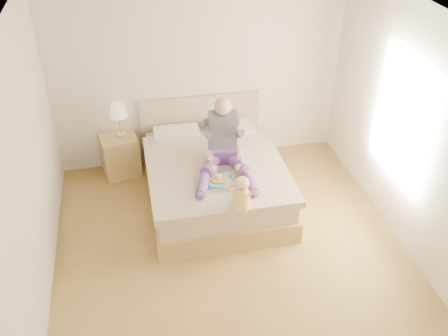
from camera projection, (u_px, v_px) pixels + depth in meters
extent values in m
cube|color=brown|center=(231.00, 251.00, 5.81)|extent=(4.00, 4.20, 0.01)
cube|color=silver|center=(234.00, 21.00, 4.29)|extent=(4.00, 4.20, 0.02)
cube|color=silver|center=(199.00, 72.00, 6.75)|extent=(4.00, 0.02, 2.70)
cube|color=silver|center=(299.00, 317.00, 3.35)|extent=(4.00, 0.02, 2.70)
cube|color=silver|center=(26.00, 176.00, 4.72)|extent=(0.02, 4.20, 2.70)
cube|color=silver|center=(413.00, 133.00, 5.39)|extent=(0.02, 4.20, 2.70)
cube|color=white|center=(403.00, 120.00, 5.52)|extent=(0.02, 1.30, 1.60)
cube|color=white|center=(403.00, 120.00, 5.52)|extent=(0.01, 1.18, 1.48)
cube|color=#9E8149|center=(215.00, 190.00, 6.55)|extent=(1.68, 2.13, 0.28)
cube|color=tan|center=(214.00, 174.00, 6.41)|extent=(1.60, 2.05, 0.24)
cube|color=tan|center=(217.00, 170.00, 6.19)|extent=(1.70, 1.80, 0.09)
cube|color=silver|center=(177.00, 135.00, 6.84)|extent=(0.62, 0.40, 0.14)
cube|color=silver|center=(231.00, 130.00, 6.97)|extent=(0.62, 0.40, 0.14)
cube|color=gray|center=(200.00, 127.00, 7.22)|extent=(1.70, 0.08, 1.00)
cube|color=#9E8149|center=(120.00, 155.00, 6.97)|extent=(0.55, 0.51, 0.59)
cylinder|color=silver|center=(121.00, 135.00, 6.81)|extent=(0.13, 0.13, 0.04)
cylinder|color=silver|center=(120.00, 125.00, 6.72)|extent=(0.03, 0.03, 0.27)
cone|color=beige|center=(118.00, 110.00, 6.59)|extent=(0.24, 0.24, 0.17)
cube|color=#5A3380|center=(223.00, 153.00, 6.26)|extent=(0.40, 0.34, 0.17)
cube|color=#3B3B43|center=(223.00, 130.00, 6.14)|extent=(0.37, 0.26, 0.46)
sphere|color=#E0A18C|center=(223.00, 106.00, 5.92)|extent=(0.21, 0.21, 0.21)
cylinder|color=#5A3380|center=(212.00, 165.00, 6.07)|extent=(0.36, 0.51, 0.21)
cylinder|color=#5A3380|center=(203.00, 183.00, 5.77)|extent=(0.25, 0.46, 0.12)
sphere|color=#5A3380|center=(200.00, 195.00, 5.60)|extent=(0.11, 0.11, 0.11)
cylinder|color=#3B3B43|center=(208.00, 135.00, 6.01)|extent=(0.15, 0.30, 0.24)
cylinder|color=#E0A18C|center=(209.00, 155.00, 5.96)|extent=(0.08, 0.30, 0.16)
sphere|color=#E0A18C|center=(212.00, 169.00, 5.89)|extent=(0.08, 0.08, 0.08)
cylinder|color=#5A3380|center=(237.00, 164.00, 6.09)|extent=(0.25, 0.52, 0.21)
cylinder|color=#5A3380|center=(250.00, 182.00, 5.80)|extent=(0.14, 0.45, 0.12)
sphere|color=#5A3380|center=(255.00, 193.00, 5.63)|extent=(0.11, 0.11, 0.11)
cylinder|color=#3B3B43|center=(239.00, 134.00, 6.03)|extent=(0.10, 0.29, 0.24)
cylinder|color=#E0A18C|center=(240.00, 154.00, 5.98)|extent=(0.14, 0.31, 0.16)
sphere|color=#E0A18C|center=(238.00, 168.00, 5.91)|extent=(0.08, 0.08, 0.08)
cube|color=silver|center=(227.00, 182.00, 5.89)|extent=(0.58, 0.49, 0.01)
cylinder|color=#41B4BB|center=(218.00, 180.00, 5.89)|extent=(0.30, 0.30, 0.02)
cylinder|color=#B0863A|center=(218.00, 179.00, 5.88)|extent=(0.20, 0.20, 0.02)
cylinder|color=silver|center=(213.00, 171.00, 5.98)|extent=(0.09, 0.09, 0.10)
torus|color=silver|center=(217.00, 170.00, 5.98)|extent=(0.03, 0.07, 0.07)
cylinder|color=#8B5944|center=(213.00, 167.00, 5.95)|extent=(0.08, 0.08, 0.01)
cylinder|color=silver|center=(238.00, 177.00, 5.96)|extent=(0.17, 0.17, 0.01)
cube|color=#B0863A|center=(238.00, 175.00, 5.95)|extent=(0.11, 0.10, 0.02)
cylinder|color=silver|center=(229.00, 187.00, 5.79)|extent=(0.17, 0.17, 0.01)
ellipsoid|color=red|center=(232.00, 186.00, 5.77)|extent=(0.04, 0.04, 0.01)
cylinder|color=white|center=(244.00, 173.00, 5.91)|extent=(0.08, 0.08, 0.13)
cylinder|color=#C96021|center=(244.00, 173.00, 5.91)|extent=(0.07, 0.07, 0.13)
cylinder|color=white|center=(242.00, 185.00, 5.78)|extent=(0.08, 0.08, 0.04)
cylinder|color=#441909|center=(242.00, 185.00, 5.78)|extent=(0.07, 0.07, 0.03)
cone|color=gold|center=(242.00, 197.00, 5.45)|extent=(0.23, 0.23, 0.25)
sphere|color=#E0A18C|center=(242.00, 183.00, 5.35)|extent=(0.15, 0.15, 0.15)
cylinder|color=#E0A18C|center=(240.00, 196.00, 5.60)|extent=(0.14, 0.18, 0.06)
sphere|color=#E0A18C|center=(241.00, 191.00, 5.67)|extent=(0.05, 0.05, 0.05)
cylinder|color=#E0A18C|center=(234.00, 192.00, 5.45)|extent=(0.11, 0.12, 0.11)
cylinder|color=#E0A18C|center=(247.00, 197.00, 5.59)|extent=(0.10, 0.18, 0.06)
sphere|color=#E0A18C|center=(249.00, 193.00, 5.65)|extent=(0.05, 0.05, 0.05)
cylinder|color=#E0A18C|center=(250.00, 194.00, 5.42)|extent=(0.06, 0.13, 0.11)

